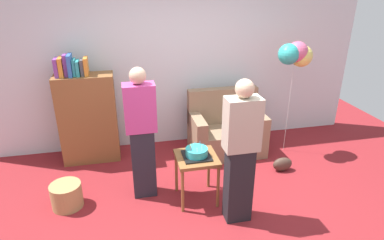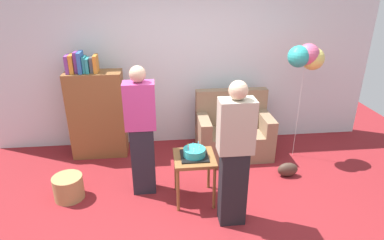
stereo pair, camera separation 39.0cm
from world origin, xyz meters
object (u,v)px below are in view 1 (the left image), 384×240
handbag (282,164)px  balloon_bunch (296,54)px  person_blowing_candles (142,134)px  bookshelf (88,116)px  couch (226,131)px  wicker_basket (67,195)px  side_table (197,163)px  birthday_cake (197,153)px  person_holding_cake (240,153)px

handbag → balloon_bunch: (0.31, 0.53, 1.43)m
person_blowing_candles → bookshelf: bearing=115.3°
couch → balloon_bunch: bearing=-13.6°
wicker_basket → side_table: bearing=-6.6°
birthday_cake → person_holding_cake: size_ratio=0.20×
handbag → bookshelf: bearing=160.6°
person_blowing_candles → wicker_basket: person_blowing_candles is taller
side_table → handbag: side_table is taller
wicker_basket → birthday_cake: bearing=-6.6°
birthday_cake → balloon_bunch: 2.07m
side_table → balloon_bunch: balloon_bunch is taller
couch → balloon_bunch: size_ratio=0.64×
couch → person_holding_cake: (-0.36, -1.56, 0.49)m
bookshelf → person_holding_cake: bearing=-45.9°
side_table → birthday_cake: (0.00, -0.00, 0.14)m
couch → handbag: (0.61, -0.75, -0.24)m
bookshelf → handbag: (2.64, -0.93, -0.59)m
birthday_cake → person_holding_cake: person_holding_cake is taller
couch → side_table: couch is taller
couch → bookshelf: (-2.03, 0.18, 0.35)m
birthday_cake → handbag: birthday_cake is taller
person_blowing_candles → person_holding_cake: 1.19m
bookshelf → couch: bearing=-4.9°
birthday_cake → person_holding_cake: 0.60m
person_blowing_candles → birthday_cake: bearing=-30.2°
bookshelf → balloon_bunch: size_ratio=0.93×
birthday_cake → person_blowing_candles: (-0.61, 0.24, 0.19)m
couch → birthday_cake: bearing=-123.0°
bookshelf → handbag: size_ratio=5.67×
birthday_cake → person_blowing_candles: person_blowing_candles is taller
bookshelf → handbag: bookshelf is taller
couch → handbag: bearing=-51.2°
person_blowing_candles → handbag: (1.94, 0.12, -0.73)m
side_table → bookshelf: bearing=135.3°
couch → side_table: bearing=-123.0°
side_table → handbag: 1.44m
person_holding_cake → person_blowing_candles: bearing=-14.2°
bookshelf → birthday_cake: bearing=-44.7°
bookshelf → person_blowing_candles: person_blowing_candles is taller
side_table → person_blowing_candles: person_blowing_candles is taller
couch → handbag: couch is taller
bookshelf → person_holding_cake: person_holding_cake is taller
person_holding_cake → handbag: 1.45m
couch → balloon_bunch: balloon_bunch is taller
balloon_bunch → bookshelf: bearing=172.3°
couch → person_blowing_candles: person_blowing_candles is taller
person_blowing_candles → balloon_bunch: (2.25, 0.65, 0.70)m
bookshelf → wicker_basket: (-0.23, -1.11, -0.54)m
person_holding_cake → balloon_bunch: (1.27, 1.33, 0.70)m
birthday_cake → handbag: 1.48m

